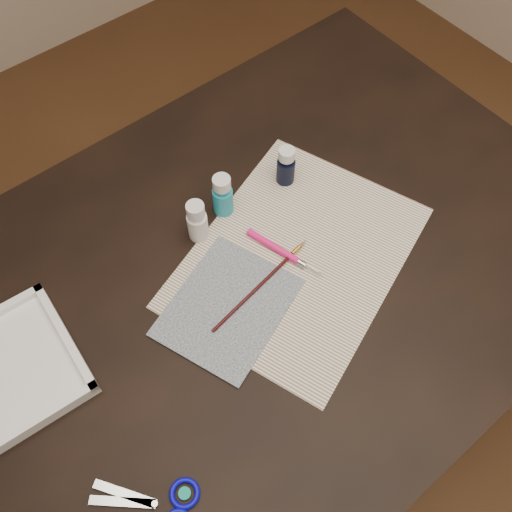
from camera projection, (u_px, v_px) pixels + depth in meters
ground at (256, 397)px, 1.69m from camera, size 3.50×3.50×0.02m
table at (256, 348)px, 1.36m from camera, size 1.30×0.90×0.75m
paper at (297, 256)px, 1.05m from camera, size 0.55×0.48×0.00m
canvas at (228, 307)px, 0.99m from camera, size 0.28×0.25×0.00m
paint_bottle_white at (197, 221)px, 1.04m from camera, size 0.05×0.05×0.09m
paint_bottle_cyan at (223, 195)px, 1.06m from camera, size 0.05×0.05×0.09m
paint_bottle_navy at (286, 166)px, 1.11m from camera, size 0.05×0.05×0.09m
paintbrush at (262, 283)px, 1.01m from camera, size 0.25×0.05×0.01m
craft_knife at (285, 253)px, 1.04m from camera, size 0.06×0.16×0.01m
scissors at (143, 507)px, 0.83m from camera, size 0.19×0.19×0.01m
palette_tray at (6, 372)px, 0.92m from camera, size 0.24×0.24×0.03m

